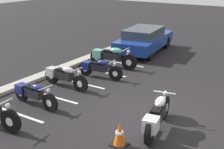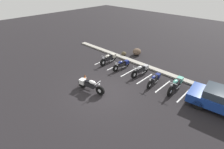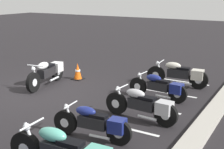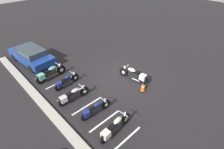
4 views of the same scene
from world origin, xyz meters
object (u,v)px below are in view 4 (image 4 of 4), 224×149
Objects in this scene: parked_bike_4 at (50,73)px; traffic_cone at (143,87)px; car_blue at (31,55)px; parked_bike_1 at (95,109)px; parked_bike_2 at (72,95)px; parked_bike_3 at (66,81)px; motorcycle_white_featured at (135,75)px; parked_bike_0 at (114,127)px.

parked_bike_4 is 6.56m from traffic_cone.
car_blue is 7.03× the size of traffic_cone.
parked_bike_1 is 1.81m from parked_bike_2.
parked_bike_2 is 3.30× the size of traffic_cone.
parked_bike_1 is at bearing 80.98° from traffic_cone.
traffic_cone is at bearing -58.59° from parked_bike_4.
traffic_cone is (-5.39, -3.73, -0.19)m from parked_bike_4.
parked_bike_3 is at bearing 76.40° from parked_bike_2.
parked_bike_3 is at bearing 40.83° from traffic_cone.
motorcycle_white_featured is 1.15× the size of parked_bike_3.
parked_bike_0 is 0.49× the size of car_blue.
car_blue reaches higher than parked_bike_3.
parked_bike_4 reaches higher than parked_bike_3.
parked_bike_0 is 1.12× the size of parked_bike_3.
motorcycle_white_featured is at bearing -11.85° from parked_bike_2.
motorcycle_white_featured is 3.53× the size of traffic_cone.
parked_bike_4 is at bearing 95.72° from parked_bike_1.
parked_bike_1 is (1.64, -0.09, -0.05)m from parked_bike_0.
parked_bike_4 is 3.16m from car_blue.
parked_bike_4 reaches higher than traffic_cone.
traffic_cone is at bearing -162.98° from car_blue.
traffic_cone is at bearing 11.81° from parked_bike_0.
parked_bike_0 is at bearing -99.51° from parked_bike_3.
car_blue is (4.65, 0.29, 0.27)m from parked_bike_3.
parked_bike_4 reaches higher than parked_bike_0.
parked_bike_4 is at bearing 34.79° from motorcycle_white_featured.
car_blue is (7.98, 0.07, 0.27)m from parked_bike_1.
motorcycle_white_featured reaches higher than parked_bike_2.
parked_bike_0 reaches higher than parked_bike_3.
parked_bike_0 reaches higher than traffic_cone.
parked_bike_3 is 1.54m from parked_bike_4.
parked_bike_0 is 1.12× the size of parked_bike_1.
motorcycle_white_featured is 1.03× the size of parked_bike_0.
car_blue is at bearing 92.12° from parked_bike_2.
parked_bike_3 is at bearing 177.43° from car_blue.
parked_bike_0 is (-2.20, 4.17, -0.02)m from motorcycle_white_featured.
motorcycle_white_featured is 1.07× the size of parked_bike_2.
parked_bike_0 is at bearing -83.08° from parked_bike_2.
parked_bike_4 is 3.65× the size of traffic_cone.
motorcycle_white_featured is 6.00m from parked_bike_4.
car_blue reaches higher than parked_bike_0.
motorcycle_white_featured is 1.15× the size of parked_bike_1.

